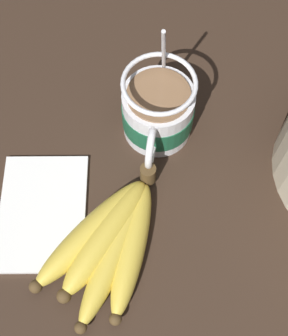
# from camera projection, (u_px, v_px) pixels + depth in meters

# --- Properties ---
(table) EXTENTS (1.24, 1.24, 0.03)m
(table) POSITION_uv_depth(u_px,v_px,m) (168.00, 200.00, 0.61)
(table) COLOR #332319
(table) RESTS_ON ground
(coffee_mug) EXTENTS (0.15, 0.09, 0.17)m
(coffee_mug) POSITION_uv_depth(u_px,v_px,m) (154.00, 111.00, 0.60)
(coffee_mug) COLOR silver
(coffee_mug) RESTS_ON table
(banana_bunch) EXTENTS (0.21, 0.14, 0.04)m
(banana_bunch) POSITION_uv_depth(u_px,v_px,m) (106.00, 240.00, 0.55)
(banana_bunch) COLOR #4C381E
(banana_bunch) RESTS_ON table
(napkin) EXTENTS (0.17, 0.13, 0.01)m
(napkin) POSITION_uv_depth(u_px,v_px,m) (39.00, 212.00, 0.59)
(napkin) COLOR white
(napkin) RESTS_ON table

